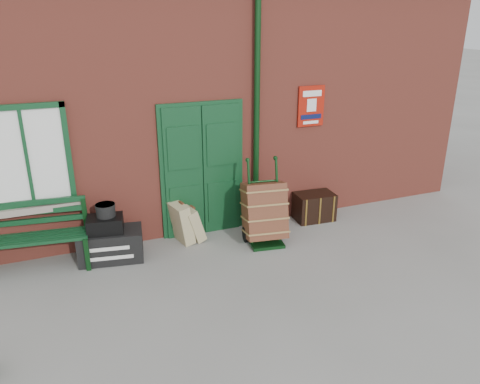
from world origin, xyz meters
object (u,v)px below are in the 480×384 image
bench (28,235)px  houdini_trunk (111,245)px  dark_trunk (314,207)px  porter_trolley (264,212)px

bench → houdini_trunk: 1.18m
houdini_trunk → dark_trunk: 3.65m
porter_trolley → bench: bearing=-178.9°
houdini_trunk → porter_trolley: bearing=2.6°
bench → houdini_trunk: (1.13, -0.18, -0.29)m
bench → porter_trolley: porter_trolley is taller
dark_trunk → bench: bearing=-176.6°
dark_trunk → porter_trolley: bearing=-155.6°
porter_trolley → dark_trunk: bearing=29.5°
dark_trunk → houdini_trunk: bearing=-173.9°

